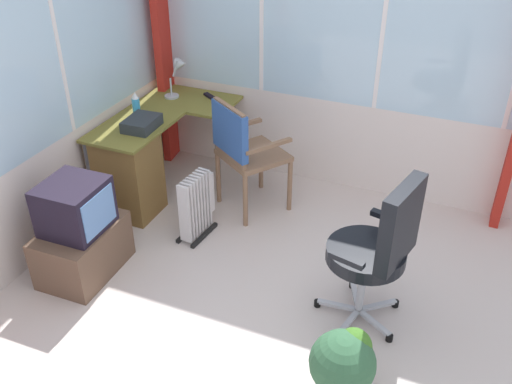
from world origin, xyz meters
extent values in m
cube|color=beige|center=(0.00, 0.00, -0.03)|extent=(4.98, 5.08, 0.06)
cube|color=silver|center=(0.00, 2.07, 0.40)|extent=(3.98, 0.06, 0.80)
cube|color=white|center=(0.66, 2.07, 1.68)|extent=(0.04, 0.07, 1.76)
cube|color=silver|center=(2.02, 0.00, 0.40)|extent=(0.06, 4.08, 0.80)
cube|color=red|center=(1.89, 1.94, 1.32)|extent=(0.27, 0.10, 2.64)
cube|color=olive|center=(1.31, 1.76, 0.71)|extent=(1.33, 0.52, 0.02)
cube|color=olive|center=(1.71, 1.34, 0.71)|extent=(0.52, 0.31, 0.02)
cube|color=brown|center=(0.87, 1.76, 0.35)|extent=(0.40, 0.48, 0.69)
cylinder|color=#4C4C51|center=(1.49, 1.23, 0.35)|extent=(0.04, 0.04, 0.70)
cylinder|color=#4C4C51|center=(0.68, 1.98, 0.35)|extent=(0.04, 0.04, 0.70)
cylinder|color=#B2B7BC|center=(1.69, 1.77, 0.74)|extent=(0.13, 0.13, 0.02)
cylinder|color=#B2B7BC|center=(1.69, 1.77, 0.83)|extent=(0.02, 0.02, 0.16)
cylinder|color=#B2B7BC|center=(1.74, 1.74, 0.99)|extent=(0.02, 0.07, 0.16)
cone|color=#B2B7BC|center=(1.79, 1.70, 1.02)|extent=(0.12, 0.11, 0.12)
cube|color=black|center=(1.82, 1.45, 0.74)|extent=(0.12, 0.15, 0.02)
cylinder|color=#3FABDF|center=(1.21, 1.83, 0.81)|extent=(0.06, 0.06, 0.16)
cone|color=white|center=(1.21, 1.83, 0.92)|extent=(0.06, 0.06, 0.06)
cube|color=#282D31|center=(1.03, 1.66, 0.77)|extent=(0.31, 0.25, 0.09)
cylinder|color=#866147|center=(1.41, 0.52, 0.24)|extent=(0.04, 0.04, 0.47)
cylinder|color=#866147|center=(1.66, 0.88, 0.24)|extent=(0.04, 0.04, 0.47)
cylinder|color=#866147|center=(1.05, 0.77, 0.24)|extent=(0.04, 0.04, 0.47)
cylinder|color=#866147|center=(1.30, 1.13, 0.24)|extent=(0.04, 0.04, 0.47)
cube|color=#866147|center=(1.36, 0.83, 0.49)|extent=(0.67, 0.67, 0.04)
cube|color=#866147|center=(1.17, 0.95, 0.75)|extent=(0.27, 0.38, 0.47)
cube|color=#31569B|center=(1.17, 0.95, 0.77)|extent=(0.31, 0.41, 0.39)
cube|color=#866147|center=(1.23, 0.64, 0.67)|extent=(0.38, 0.28, 0.03)
cube|color=#866147|center=(1.48, 1.01, 0.67)|extent=(0.38, 0.28, 0.03)
cube|color=#B7B7BF|center=(0.25, -0.31, 0.04)|extent=(0.28, 0.10, 0.02)
cylinder|color=black|center=(0.12, -0.28, 0.02)|extent=(0.05, 0.05, 0.05)
cube|color=#B7B7BF|center=(0.32, -0.47, 0.04)|extent=(0.18, 0.26, 0.02)
cylinder|color=black|center=(0.24, -0.59, 0.02)|extent=(0.05, 0.05, 0.05)
cube|color=#B7B7BF|center=(0.48, -0.45, 0.04)|extent=(0.21, 0.24, 0.02)
cylinder|color=black|center=(0.57, -0.56, 0.02)|extent=(0.05, 0.05, 0.05)
cube|color=#B7B7BF|center=(0.52, -0.29, 0.04)|extent=(0.27, 0.14, 0.02)
cylinder|color=black|center=(0.65, -0.24, 0.02)|extent=(0.05, 0.05, 0.05)
cube|color=#B7B7BF|center=(0.38, -0.21, 0.04)|extent=(0.06, 0.28, 0.02)
cylinder|color=black|center=(0.37, -0.07, 0.02)|extent=(0.05, 0.05, 0.05)
cylinder|color=#B7B7BF|center=(0.39, -0.35, 0.27)|extent=(0.05, 0.05, 0.42)
cylinder|color=black|center=(0.39, -0.35, 0.52)|extent=(0.50, 0.50, 0.09)
cube|color=black|center=(0.35, -0.53, 0.82)|extent=(0.43, 0.19, 0.51)
cube|color=black|center=(0.65, -0.41, 0.65)|extent=(0.10, 0.23, 0.04)
cube|color=black|center=(0.13, -0.28, 0.65)|extent=(0.10, 0.23, 0.04)
cube|color=brown|center=(0.07, 1.62, 0.19)|extent=(0.65, 0.45, 0.39)
cube|color=black|center=(0.07, 1.62, 0.57)|extent=(0.43, 0.41, 0.36)
cube|color=#6490CE|center=(0.07, 1.42, 0.57)|extent=(0.34, 0.02, 0.28)
cube|color=silver|center=(0.64, 1.09, 0.28)|extent=(0.03, 0.10, 0.50)
cube|color=silver|center=(0.68, 1.09, 0.28)|extent=(0.03, 0.10, 0.50)
cube|color=silver|center=(0.72, 1.08, 0.28)|extent=(0.03, 0.10, 0.50)
cube|color=silver|center=(0.76, 1.08, 0.28)|extent=(0.03, 0.10, 0.50)
cube|color=silver|center=(0.80, 1.08, 0.28)|extent=(0.03, 0.10, 0.50)
cube|color=silver|center=(0.84, 1.07, 0.28)|extent=(0.03, 0.10, 0.50)
cube|color=silver|center=(0.89, 1.07, 0.28)|extent=(0.03, 0.10, 0.50)
cube|color=silver|center=(0.93, 1.06, 0.28)|extent=(0.03, 0.10, 0.50)
cube|color=black|center=(0.77, 1.01, 0.01)|extent=(0.36, 0.06, 0.03)
cube|color=black|center=(0.79, 1.15, 0.01)|extent=(0.36, 0.06, 0.03)
cube|color=silver|center=(0.97, 1.06, 0.31)|extent=(0.06, 0.09, 0.35)
sphere|color=#33603E|center=(-0.27, -0.40, 0.25)|extent=(0.38, 0.38, 0.38)
sphere|color=#3E7325|center=(-0.20, -0.44, 0.33)|extent=(0.21, 0.21, 0.21)
camera|label=1|loc=(-2.45, -0.80, 2.73)|focal=39.91mm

